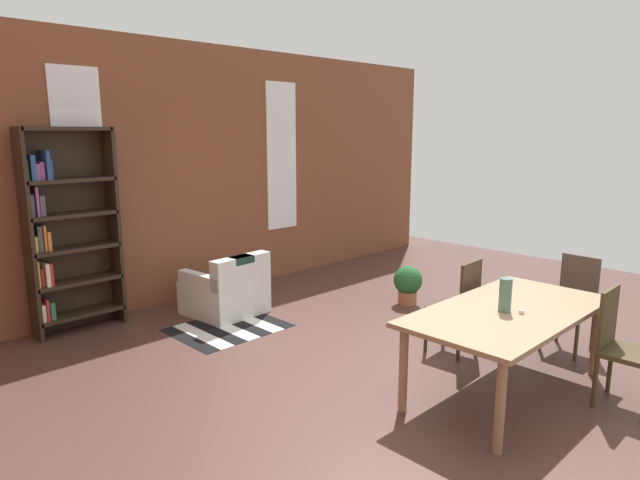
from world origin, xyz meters
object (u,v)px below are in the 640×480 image
at_px(dining_chair_near_right, 621,344).
at_px(armchair_white, 227,291).
at_px(dining_chair_far_right, 459,303).
at_px(bookshelf_tall, 66,230).
at_px(vase_on_table, 505,295).
at_px(dining_chair_head_right, 573,300).
at_px(dining_table, 509,317).
at_px(potted_plant_by_shelf, 408,283).

xyz_separation_m(dining_chair_near_right, armchair_white, (-0.93, 4.07, -0.23)).
height_order(dining_chair_far_right, bookshelf_tall, bookshelf_tall).
relative_size(dining_chair_near_right, armchair_white, 1.10).
height_order(vase_on_table, armchair_white, vase_on_table).
distance_m(dining_chair_near_right, dining_chair_head_right, 1.17).
bearing_deg(dining_chair_head_right, dining_chair_near_right, -141.41).
bearing_deg(armchair_white, dining_chair_far_right, -70.34).
xyz_separation_m(vase_on_table, armchair_white, (-0.40, 3.34, -0.59)).
distance_m(dining_table, armchair_white, 3.40).
relative_size(vase_on_table, armchair_white, 0.32).
bearing_deg(potted_plant_by_shelf, armchair_white, 144.95).
relative_size(vase_on_table, dining_chair_near_right, 0.29).
bearing_deg(bookshelf_tall, dining_table, -63.43).
distance_m(dining_table, potted_plant_by_shelf, 2.49).
height_order(dining_table, dining_chair_far_right, dining_chair_far_right).
bearing_deg(armchair_white, dining_chair_head_right, -61.20).
bearing_deg(potted_plant_by_shelf, dining_chair_near_right, -108.66).
xyz_separation_m(dining_chair_near_right, dining_chair_head_right, (0.91, 0.73, 0.00)).
height_order(dining_chair_near_right, armchair_white, dining_chair_near_right).
bearing_deg(dining_chair_far_right, vase_on_table, -126.01).
relative_size(dining_chair_head_right, potted_plant_by_shelf, 1.92).
height_order(vase_on_table, dining_chair_head_right, vase_on_table).
height_order(dining_chair_head_right, armchair_white, dining_chair_head_right).
relative_size(dining_table, bookshelf_tall, 0.88).
distance_m(dining_chair_far_right, bookshelf_tall, 4.19).
distance_m(vase_on_table, dining_chair_far_right, 0.98).
bearing_deg(dining_table, armchair_white, 98.28).
relative_size(dining_chair_far_right, potted_plant_by_shelf, 1.92).
bearing_deg(bookshelf_tall, vase_on_table, -64.44).
height_order(vase_on_table, bookshelf_tall, bookshelf_tall).
relative_size(vase_on_table, dining_chair_head_right, 0.29).
relative_size(dining_chair_head_right, bookshelf_tall, 0.43).
height_order(vase_on_table, dining_chair_near_right, vase_on_table).
relative_size(dining_table, dining_chair_far_right, 2.06).
height_order(dining_table, dining_chair_head_right, dining_chair_head_right).
bearing_deg(dining_chair_near_right, armchair_white, 102.80).
height_order(bookshelf_tall, armchair_white, bookshelf_tall).
relative_size(dining_chair_far_right, armchair_white, 1.10).
distance_m(dining_table, vase_on_table, 0.23).
relative_size(dining_chair_near_right, dining_chair_far_right, 1.00).
distance_m(dining_chair_near_right, bookshelf_tall, 5.42).
bearing_deg(bookshelf_tall, dining_chair_head_right, -50.22).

